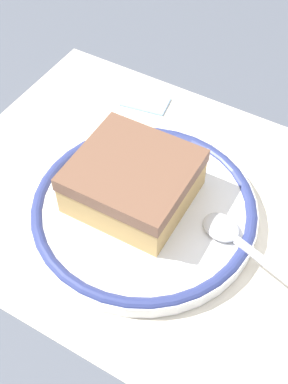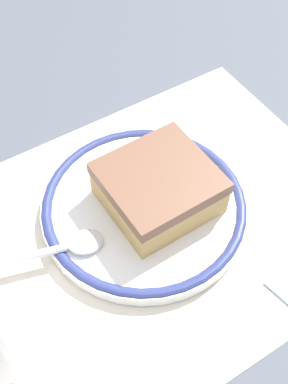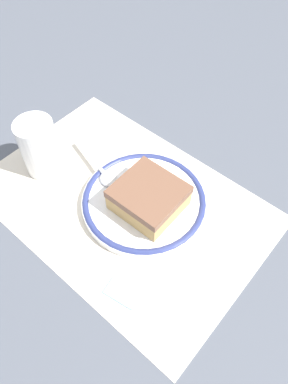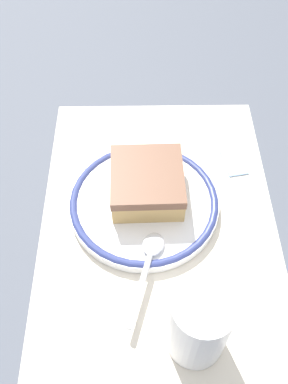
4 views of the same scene
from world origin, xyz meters
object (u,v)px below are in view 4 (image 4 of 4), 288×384
object	(u,v)px
plate	(144,203)
sugar_packet	(234,161)
spoon	(148,262)
cake_slice	(147,183)
cup	(198,327)

from	to	relation	value
plate	sugar_packet	distance (m)	0.16
spoon	sugar_packet	distance (m)	0.22
cake_slice	spoon	xyz separation A→B (m)	(0.11, -0.00, -0.02)
plate	cup	size ratio (longest dim) A/B	1.97
cake_slice	sugar_packet	xyz separation A→B (m)	(-0.06, 0.13, -0.03)
spoon	plate	bearing A→B (deg)	-177.81
cake_slice	cup	world-z (taller)	cup
plate	cake_slice	xyz separation A→B (m)	(-0.01, 0.00, 0.03)
plate	spoon	size ratio (longest dim) A/B	1.60
spoon	cup	size ratio (longest dim) A/B	1.23
plate	cake_slice	bearing A→B (deg)	162.53
plate	sugar_packet	bearing A→B (deg)	119.75
sugar_packet	spoon	bearing A→B (deg)	-37.42
cup	sugar_packet	size ratio (longest dim) A/B	2.08
plate	cup	bearing A→B (deg)	16.31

